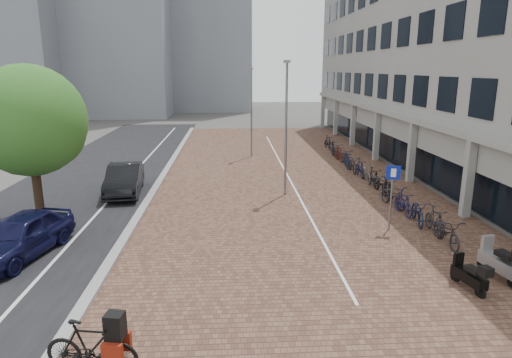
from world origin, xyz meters
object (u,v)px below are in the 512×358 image
(scooter_front, at_px, (501,261))
(scooter_mid, at_px, (469,274))
(car_dark, at_px, (124,179))
(hero_bike, at_px, (91,346))
(car_navy, at_px, (20,236))
(parking_sign, at_px, (392,187))

(scooter_front, bearing_deg, scooter_mid, -165.43)
(car_dark, relative_size, hero_bike, 2.17)
(car_navy, bearing_deg, parking_sign, 20.47)
(car_navy, height_order, hero_bike, car_navy)
(hero_bike, relative_size, scooter_mid, 1.47)
(car_navy, xyz_separation_m, car_dark, (1.72, 7.67, 0.00))
(scooter_front, xyz_separation_m, parking_sign, (-1.82, 4.35, 1.15))
(scooter_mid, distance_m, parking_sign, 5.11)
(car_dark, bearing_deg, hero_bike, -85.78)
(scooter_mid, bearing_deg, hero_bike, -174.31)
(scooter_mid, bearing_deg, parking_sign, 84.80)
(car_navy, distance_m, scooter_front, 15.30)
(scooter_front, height_order, scooter_mid, scooter_front)
(scooter_mid, xyz_separation_m, parking_sign, (-0.56, 4.91, 1.27))
(hero_bike, relative_size, scooter_front, 1.18)
(car_dark, distance_m, scooter_mid, 16.24)
(car_navy, height_order, scooter_front, car_navy)
(scooter_front, height_order, parking_sign, parking_sign)
(car_dark, xyz_separation_m, scooter_mid, (12.11, -10.82, -0.26))
(hero_bike, bearing_deg, scooter_front, -61.77)
(car_dark, height_order, scooter_mid, car_dark)
(hero_bike, bearing_deg, car_navy, 43.94)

